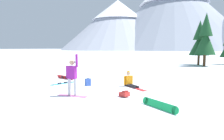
{
  "coord_description": "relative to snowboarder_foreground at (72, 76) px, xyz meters",
  "views": [
    {
      "loc": [
        6.62,
        -8.23,
        2.26
      ],
      "look_at": [
        1.67,
        1.62,
        1.0
      ],
      "focal_mm": 30.86,
      "sensor_mm": 36.0,
      "label": 1
    }
  ],
  "objects": [
    {
      "name": "ground_plane",
      "position": [
        -0.95,
        1.11,
        -0.94
      ],
      "size": [
        800.0,
        800.0,
        0.0
      ],
      "primitive_type": "plane",
      "color": "silver"
    },
    {
      "name": "snowboarder_foreground",
      "position": [
        0.0,
        0.0,
        0.0
      ],
      "size": [
        1.52,
        0.48,
        1.98
      ],
      "color": "pink",
      "rests_on": "ground_plane"
    },
    {
      "name": "snowboarder_midground",
      "position": [
        1.6,
        3.34,
        -0.62
      ],
      "size": [
        1.63,
        1.32,
        0.93
      ],
      "color": "black",
      "rests_on": "ground_plane"
    },
    {
      "name": "loose_snowboard_near_left",
      "position": [
        4.12,
        -0.09,
        -0.79
      ],
      "size": [
        1.58,
        0.99,
        0.29
      ],
      "color": "#19B259",
      "rests_on": "ground_plane"
    },
    {
      "name": "loose_snowboard_near_right",
      "position": [
        -2.56,
        2.24,
        -0.91
      ],
      "size": [
        0.75,
        1.7,
        0.09
      ],
      "color": "#1E8CD8",
      "rests_on": "ground_plane"
    },
    {
      "name": "loose_snowboard_far_spare",
      "position": [
        -3.69,
        3.78,
        -0.8
      ],
      "size": [
        1.82,
        0.53,
        0.26
      ],
      "color": "red",
      "rests_on": "ground_plane"
    },
    {
      "name": "backpack_blue",
      "position": [
        -0.75,
        2.41,
        -0.72
      ],
      "size": [
        0.37,
        0.38,
        0.47
      ],
      "color": "#2D4C9E",
      "rests_on": "ground_plane"
    },
    {
      "name": "backpack_red",
      "position": [
        2.25,
        0.97,
        -0.8
      ],
      "size": [
        0.55,
        0.48,
        0.31
      ],
      "color": "red",
      "rests_on": "ground_plane"
    },
    {
      "name": "pine_tree_leaning",
      "position": [
        5.22,
        19.34,
        2.63
      ],
      "size": [
        2.45,
        2.45,
        6.54
      ],
      "color": "#472D19",
      "rests_on": "ground_plane"
    },
    {
      "name": "pine_tree_young",
      "position": [
        4.48,
        21.21,
        2.27
      ],
      "size": [
        2.57,
        2.57,
        5.89
      ],
      "color": "#472D19",
      "rests_on": "ground_plane"
    },
    {
      "name": "peak_west_ridge",
      "position": [
        -82.14,
        181.1,
        26.31
      ],
      "size": [
        120.06,
        120.06,
        52.16
      ],
      "color": "#9EA3B2",
      "rests_on": "ground_plane"
    },
    {
      "name": "peak_north_spur",
      "position": [
        -31.33,
        212.33,
        40.78
      ],
      "size": [
        159.43,
        159.43,
        79.84
      ],
      "color": "#8C93A3",
      "rests_on": "ground_plane"
    }
  ]
}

